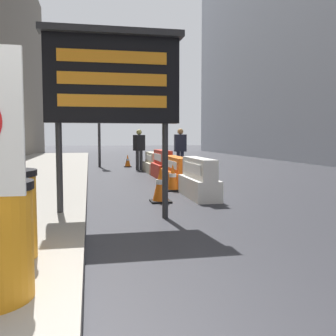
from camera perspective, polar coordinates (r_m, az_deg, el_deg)
The scene contains 11 objects.
message_board at distance 6.48m, azimuth -8.03°, elevation 12.63°, with size 2.26×0.36×3.05m.
jersey_barrier_white at distance 8.84m, azimuth 4.49°, elevation -1.78°, with size 0.54×1.79×0.89m.
jersey_barrier_orange_far at distance 11.11m, azimuth 1.17°, elevation -0.67°, with size 0.56×2.14×0.80m.
jersey_barrier_red_striped at distance 13.13m, azimuth -0.78°, elevation 0.36°, with size 0.55×1.67×0.92m.
jersey_barrier_cream at distance 15.09m, azimuth -2.17°, elevation 0.64°, with size 0.57×1.85×0.77m.
traffic_cone_near at distance 8.18m, azimuth -1.08°, elevation -2.44°, with size 0.42×0.42×0.75m.
traffic_cone_mid at distance 17.84m, azimuth -5.87°, elevation 1.04°, with size 0.32×0.32×0.58m.
traffic_cone_far at distance 9.93m, azimuth 0.69°, elevation -1.40°, with size 0.39×0.39×0.69m.
traffic_light_near_curb at distance 17.93m, azimuth -9.99°, elevation 8.18°, with size 0.28×0.44×3.46m.
pedestrian_worker at distance 16.07m, azimuth -4.21°, elevation 3.17°, with size 0.51×0.46×1.66m.
pedestrian_passerby at distance 14.87m, azimuth 1.80°, elevation 3.10°, with size 0.45×0.29×1.68m.
Camera 1 is at (0.07, -2.39, 1.36)m, focal length 42.00 mm.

